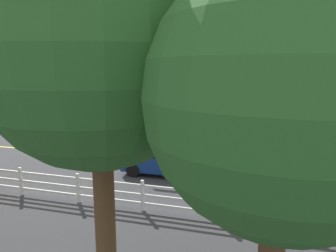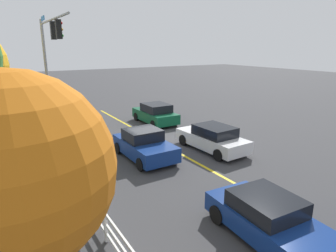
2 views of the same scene
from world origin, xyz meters
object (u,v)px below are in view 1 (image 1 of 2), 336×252
at_px(car_2, 165,159).
at_px(tree_3, 98,52).
at_px(car_0, 95,134).
at_px(car_3, 198,142).
at_px(tree_0, 282,99).

distance_m(car_2, tree_3, 9.53).
height_order(car_0, car_3, car_0).
height_order(car_0, tree_3, tree_3).
relative_size(car_0, car_3, 0.93).
distance_m(car_0, tree_3, 14.90).
xyz_separation_m(car_0, car_3, (-6.94, 0.17, -0.04)).
distance_m(car_2, car_3, 3.95).
bearing_deg(car_3, tree_0, 102.32).
bearing_deg(car_3, car_0, -3.84).
height_order(car_2, tree_3, tree_3).
relative_size(car_3, tree_3, 0.58).
relative_size(car_0, tree_0, 0.64).
bearing_deg(tree_0, car_3, -75.25).
bearing_deg(car_3, car_2, 74.34).
distance_m(car_3, tree_0, 14.12).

